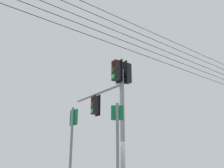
{
  "coord_description": "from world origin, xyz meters",
  "views": [
    {
      "loc": [
        4.28,
        9.07,
        1.78
      ],
      "look_at": [
        0.84,
        -0.93,
        5.12
      ],
      "focal_mm": 38.92,
      "sensor_mm": 36.0,
      "label": 1
    }
  ],
  "objects": [
    {
      "name": "route_sign_primary",
      "position": [
        3.16,
        2.57,
        1.89
      ],
      "size": [
        0.17,
        0.29,
        3.16
      ],
      "color": "slate",
      "rests_on": "ground"
    },
    {
      "name": "signal_mast_assembly",
      "position": [
        0.8,
        -0.83,
        4.25
      ],
      "size": [
        1.7,
        4.05,
        6.01
      ],
      "color": "gray",
      "rests_on": "ground"
    },
    {
      "name": "overhead_wire_span",
      "position": [
        1.62,
        0.07,
        7.45
      ],
      "size": [
        21.94,
        6.93,
        2.0
      ],
      "color": "black"
    },
    {
      "name": "route_sign_secondary",
      "position": [
        2.36,
        3.88,
        1.78
      ],
      "size": [
        0.28,
        0.13,
        3.06
      ],
      "color": "slate",
      "rests_on": "ground"
    }
  ]
}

